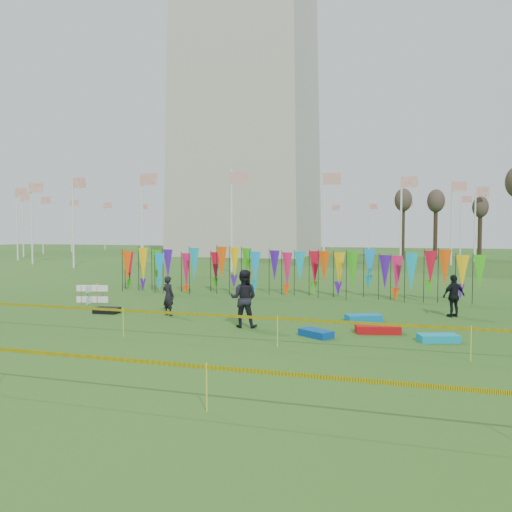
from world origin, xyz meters
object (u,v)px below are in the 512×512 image
(person_left, at_px, (168,296))
(person_mid, at_px, (244,298))
(person_right, at_px, (454,296))
(kite_bag_black, at_px, (107,310))
(kite_bag_turquoise, at_px, (363,318))
(kite_bag_teal, at_px, (438,338))
(box_kite, at_px, (92,294))
(kite_bag_blue, at_px, (316,333))
(kite_bag_red, at_px, (378,329))

(person_left, xyz_separation_m, person_mid, (3.48, -1.33, 0.21))
(person_mid, height_order, person_right, person_mid)
(person_left, height_order, person_mid, person_mid)
(person_left, height_order, kite_bag_black, person_left)
(kite_bag_turquoise, xyz_separation_m, kite_bag_teal, (2.38, -2.68, -0.01))
(person_mid, xyz_separation_m, kite_bag_black, (-6.07, 1.11, -0.86))
(person_mid, relative_size, person_right, 1.22)
(person_right, bearing_deg, person_left, -19.41)
(person_left, xyz_separation_m, kite_bag_turquoise, (7.28, 0.91, -0.64))
(person_mid, distance_m, person_right, 8.12)
(person_right, bearing_deg, box_kite, -31.42)
(kite_bag_blue, bearing_deg, box_kite, 159.21)
(box_kite, relative_size, kite_bag_black, 0.85)
(person_left, distance_m, kite_bag_teal, 9.84)
(kite_bag_red, bearing_deg, person_mid, -176.00)
(kite_bag_turquoise, distance_m, kite_bag_black, 9.92)
(kite_bag_black, bearing_deg, kite_bag_red, -4.39)
(box_kite, bearing_deg, person_right, 3.14)
(person_left, relative_size, person_mid, 0.78)
(box_kite, relative_size, kite_bag_blue, 0.79)
(person_right, relative_size, kite_bag_black, 1.66)
(box_kite, xyz_separation_m, person_right, (15.26, 0.84, 0.39))
(box_kite, bearing_deg, kite_bag_teal, -14.59)
(person_left, height_order, kite_bag_blue, person_left)
(person_right, height_order, kite_bag_teal, person_right)
(person_left, distance_m, person_mid, 3.73)
(kite_bag_black, xyz_separation_m, kite_bag_teal, (12.24, -1.56, -0.00))
(box_kite, height_order, kite_bag_blue, box_kite)
(person_right, xyz_separation_m, kite_bag_blue, (-4.36, -4.98, -0.69))
(person_mid, height_order, kite_bag_black, person_mid)
(person_right, height_order, kite_bag_blue, person_right)
(person_mid, distance_m, kite_bag_teal, 6.25)
(kite_bag_black, distance_m, kite_bag_teal, 12.34)
(person_mid, relative_size, kite_bag_red, 1.42)
(person_right, height_order, kite_bag_turquoise, person_right)
(person_left, bearing_deg, box_kite, 0.06)
(person_mid, bearing_deg, person_left, -26.70)
(kite_bag_turquoise, bearing_deg, person_mid, -149.51)
(person_right, distance_m, kite_bag_teal, 4.72)
(kite_bag_black, bearing_deg, person_right, 13.15)
(kite_bag_turquoise, relative_size, kite_bag_red, 0.89)
(kite_bag_turquoise, relative_size, kite_bag_blue, 1.19)
(person_mid, xyz_separation_m, kite_bag_teal, (6.17, -0.44, -0.87))
(person_left, bearing_deg, kite_bag_red, -164.80)
(box_kite, xyz_separation_m, kite_bag_black, (2.22, -2.21, -0.30))
(kite_bag_turquoise, bearing_deg, box_kite, 174.86)
(kite_bag_red, bearing_deg, box_kite, 166.64)
(person_left, xyz_separation_m, kite_bag_blue, (6.10, -2.15, -0.65))
(kite_bag_teal, bearing_deg, kite_bag_red, 157.04)
(kite_bag_black, bearing_deg, person_mid, -10.39)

